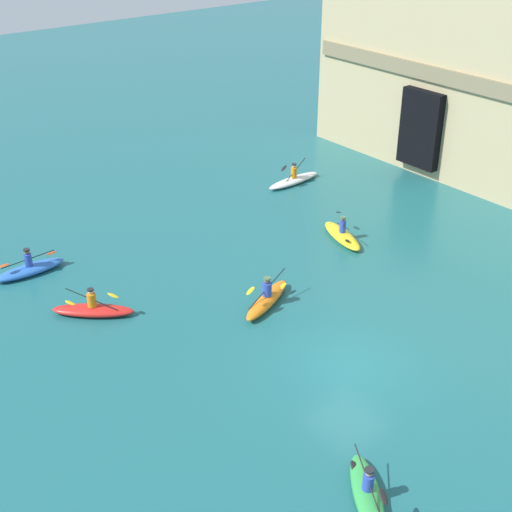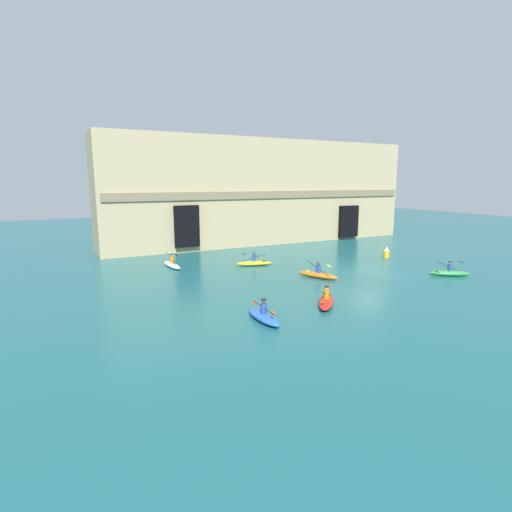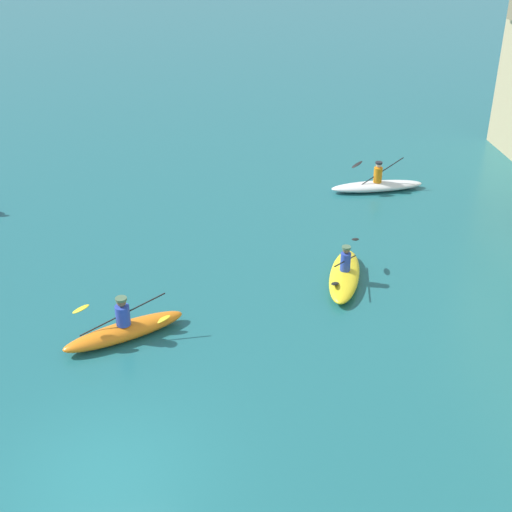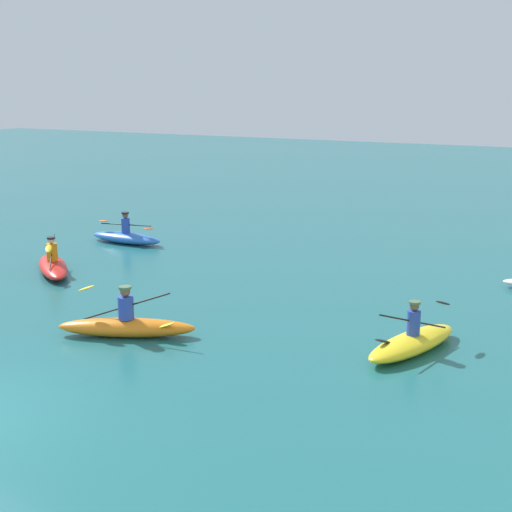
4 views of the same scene
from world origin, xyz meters
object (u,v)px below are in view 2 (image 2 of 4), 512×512
Objects in this scene: kayak_red at (326,301)px; kayak_white at (172,265)px; kayak_orange at (318,274)px; kayak_blue at (264,316)px; kayak_green at (449,273)px; kayak_yellow at (254,263)px; marker_buoy at (386,252)px.

kayak_white is at bearing 60.12° from kayak_red.
kayak_blue is at bearing 102.97° from kayak_orange.
kayak_green is 12.50m from kayak_red.
kayak_green is 14.90m from kayak_yellow.
kayak_orange reaches higher than marker_buoy.
kayak_orange reaches higher than kayak_blue.
kayak_white reaches higher than kayak_green.
kayak_red is 16.39m from marker_buoy.
kayak_green is at bearing -128.93° from kayak_white.
kayak_yellow reaches higher than marker_buoy.
kayak_white is 1.11× the size of kayak_yellow.
kayak_green reaches higher than kayak_red.
kayak_red is at bearing -79.36° from kayak_yellow.
kayak_orange is 6.37m from kayak_yellow.
kayak_white is at bearing 174.83° from kayak_yellow.
marker_buoy is (18.06, 9.57, 0.24)m from kayak_blue.
kayak_blue reaches higher than kayak_red.
kayak_orange is 1.14× the size of kayak_green.
kayak_red is 2.78× the size of marker_buoy.
kayak_orange is 1.07× the size of kayak_blue.
kayak_blue reaches higher than marker_buoy.
marker_buoy is (10.26, 3.52, 0.20)m from kayak_orange.
kayak_red is (-3.45, -5.45, -0.03)m from kayak_orange.
kayak_white is at bearing -1.21° from kayak_green.
kayak_green is (8.97, -3.98, -0.02)m from kayak_orange.
kayak_blue reaches higher than kayak_yellow.
kayak_yellow is (-11.06, 9.99, -0.02)m from kayak_green.
kayak_red reaches higher than marker_buoy.
kayak_white is 3.37× the size of marker_buoy.
kayak_blue is at bearing 179.06° from kayak_white.
kayak_yellow is 1.10× the size of kayak_red.
marker_buoy is at bearing -15.72° from kayak_red.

